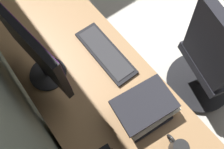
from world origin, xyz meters
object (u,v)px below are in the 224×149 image
at_px(drawer_pedestal, 108,124).
at_px(coffee_mug, 178,148).
at_px(monitor_secondary, 34,51).
at_px(book_stack_near, 145,109).
at_px(office_chair, 211,63).
at_px(keyboard_main, 106,53).

bearing_deg(drawer_pedestal, coffee_mug, -158.23).
relative_size(monitor_secondary, coffee_mug, 4.11).
bearing_deg(coffee_mug, book_stack_near, 1.17).
xyz_separation_m(book_stack_near, office_chair, (0.01, -0.68, -0.33)).
bearing_deg(monitor_secondary, office_chair, -116.21).
bearing_deg(book_stack_near, coffee_mug, -178.83).
bearing_deg(drawer_pedestal, monitor_secondary, 21.23).
bearing_deg(coffee_mug, monitor_secondary, 21.50).
distance_m(keyboard_main, office_chair, 0.79).
bearing_deg(coffee_mug, drawer_pedestal, 21.77).
bearing_deg(keyboard_main, coffee_mug, 175.71).
height_order(drawer_pedestal, book_stack_near, book_stack_near).
distance_m(drawer_pedestal, coffee_mug, 0.57).
xyz_separation_m(keyboard_main, office_chair, (-0.38, -0.63, -0.28)).
relative_size(book_stack_near, coffee_mug, 2.68).
xyz_separation_m(drawer_pedestal, office_chair, (-0.12, -0.82, 0.11)).
bearing_deg(keyboard_main, monitor_secondary, 74.85).
relative_size(monitor_secondary, keyboard_main, 1.11).
xyz_separation_m(monitor_secondary, keyboard_main, (-0.09, -0.32, -0.23)).
bearing_deg(office_chair, book_stack_near, 90.46).
relative_size(keyboard_main, office_chair, 0.43).
relative_size(drawer_pedestal, office_chair, 0.72).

